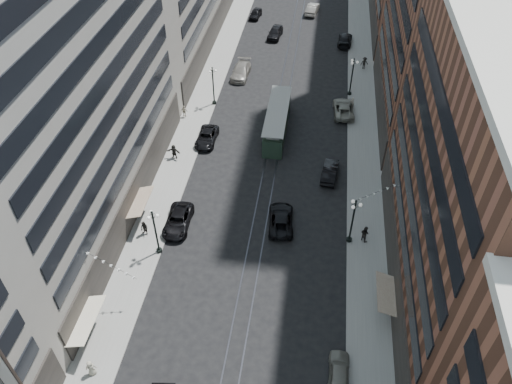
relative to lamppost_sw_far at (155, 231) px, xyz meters
The scene contains 30 objects.
ground 33.44m from the lamppost_sw_far, 73.96° to the left, with size 220.00×220.00×0.00m, color black.
sidewalk_west 42.15m from the lamppost_sw_far, 92.45° to the left, with size 4.00×180.00×0.15m, color gray.
sidewalk_east 46.70m from the lamppost_sw_far, 64.31° to the left, with size 4.00×180.00×0.15m, color gray.
rail_west 42.96m from the lamppost_sw_far, 78.56° to the left, with size 0.12×180.00×0.02m, color #2D2D33.
rail_east 43.26m from the lamppost_sw_far, 76.74° to the left, with size 0.12×180.00×0.02m, color #2D2D33.
building_west_mid 14.31m from the lamppost_sw_far, 147.34° to the left, with size 8.00×36.00×28.00m, color gray.
building_east_mid 27.67m from the lamppost_sw_far, ahead, with size 8.00×30.00×24.00m, color brown.
lamppost_sw_far is the anchor object (origin of this frame).
lamppost_sw_mid 27.00m from the lamppost_sw_far, 90.00° to the left, with size 1.03×1.14×5.52m.
lamppost_se_far 18.83m from the lamppost_sw_far, 12.26° to the left, with size 1.03×1.14×5.52m.
lamppost_se_mid 36.91m from the lamppost_sw_far, 60.10° to the left, with size 1.03×1.14×5.52m.
streetcar 23.76m from the lamppost_sw_far, 67.16° to the left, with size 2.59×11.69×3.23m.
car_2 4.56m from the lamppost_sw_far, 75.94° to the left, with size 2.44×5.30×1.47m, color black.
car_4 20.69m from the lamppost_sw_far, 31.10° to the right, with size 1.67×4.14×1.41m, color slate.
pedestrian_1 13.32m from the lamppost_sw_far, 97.18° to the right, with size 0.81×0.44×1.66m, color gray.
pedestrian_2 3.53m from the lamppost_sw_far, 135.33° to the left, with size 0.83×0.46×1.71m, color black.
car_7 18.61m from the lamppost_sw_far, 87.52° to the left, with size 2.30×5.00×1.39m, color black.
car_8 35.37m from the lamppost_sw_far, 86.10° to the left, with size 2.36×5.81×1.69m, color gray.
car_9 56.44m from the lamppost_sw_far, 88.38° to the left, with size 1.70×4.22×1.44m, color black.
car_10 21.39m from the lamppost_sw_far, 40.54° to the left, with size 1.62×4.64×1.53m, color black.
car_11 32.46m from the lamppost_sw_far, 57.13° to the left, with size 2.58×5.60×1.56m, color gray.
car_12 51.21m from the lamppost_sw_far, 69.88° to the left, with size 2.18×5.37×1.56m, color black.
car_13 49.33m from the lamppost_sw_far, 83.05° to the left, with size 2.01×4.99×1.70m, color black.
car_14 60.82m from the lamppost_sw_far, 78.98° to the left, with size 1.82×5.22×1.72m, color gray.
pedestrian_5 14.89m from the lamppost_sw_far, 99.06° to the left, with size 1.70×0.49×1.83m, color black.
pedestrian_6 23.61m from the lamppost_sw_far, 97.90° to the left, with size 0.97×0.44×1.66m, color #AEA590.
pedestrian_7 20.41m from the lamppost_sw_far, 12.25° to the left, with size 0.89×0.49×1.84m, color black.
pedestrian_8 34.13m from the lamppost_sw_far, 56.70° to the left, with size 0.59×0.39×1.62m, color beige.
pedestrian_9 44.83m from the lamppost_sw_far, 62.71° to the left, with size 1.19×0.49×1.84m, color black.
car_extra_0 12.85m from the lamppost_sw_far, 25.54° to the left, with size 2.47×5.36×1.49m, color black.
Camera 1 is at (4.64, -2.55, 37.36)m, focal length 35.00 mm.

